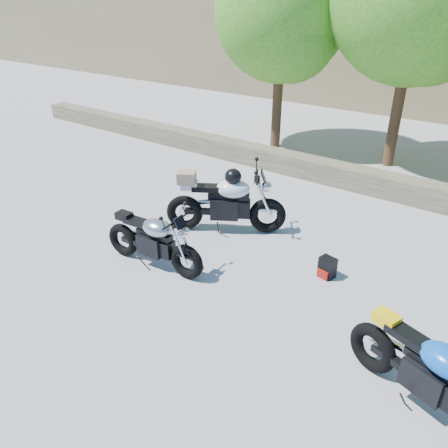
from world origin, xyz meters
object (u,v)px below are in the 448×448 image
Objects in this scene: blue_bike at (431,375)px; backpack at (327,268)px; silver_bike at (153,241)px; white_bike at (225,201)px.

backpack is at bearing 157.24° from blue_bike.
blue_bike is 5.75× the size of backpack.
silver_bike is 0.96× the size of white_bike.
blue_bike is (4.41, -0.30, 0.02)m from silver_bike.
white_bike is 1.02× the size of blue_bike.
blue_bike is (4.22, -2.02, -0.12)m from white_bike.
white_bike is at bearing 173.30° from blue_bike.
silver_bike is 2.86m from backpack.
blue_bike is 2.64m from backpack.
silver_bike is 1.74m from white_bike.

